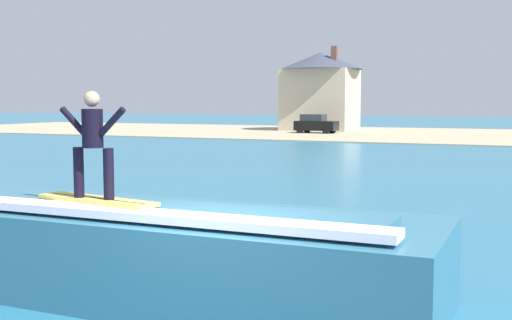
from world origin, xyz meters
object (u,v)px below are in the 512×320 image
(wave_crest, at_px, (151,250))
(surfboard, at_px, (97,200))
(surfer, at_px, (93,139))
(car_near_shore, at_px, (316,124))
(house_with_chimney, at_px, (320,87))

(wave_crest, distance_m, surfboard, 1.16)
(wave_crest, height_order, surfer, surfer)
(car_near_shore, relative_size, house_with_chimney, 0.45)
(wave_crest, xyz_separation_m, surfboard, (-0.63, -0.51, 0.83))
(wave_crest, xyz_separation_m, surfer, (-0.65, -0.55, 1.78))
(car_near_shore, bearing_deg, surfboard, -75.35)
(surfer, relative_size, house_with_chimney, 0.19)
(surfboard, height_order, house_with_chimney, house_with_chimney)
(wave_crest, height_order, house_with_chimney, house_with_chimney)
(surfboard, distance_m, house_with_chimney, 57.89)
(house_with_chimney, bearing_deg, surfer, -75.45)
(surfer, xyz_separation_m, car_near_shore, (-13.06, 50.07, -1.55))
(surfboard, relative_size, surfer, 1.36)
(surfboard, relative_size, car_near_shore, 0.57)
(wave_crest, xyz_separation_m, house_with_chimney, (-15.18, 55.44, 3.80))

